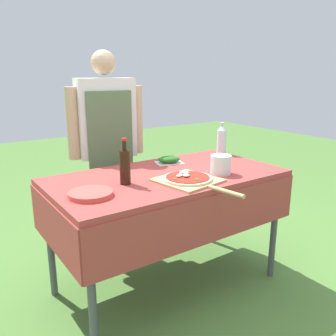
{
  "coord_description": "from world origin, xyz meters",
  "views": [
    {
      "loc": [
        -1.22,
        -1.76,
        1.41
      ],
      "look_at": [
        0.01,
        0.0,
        0.82
      ],
      "focal_mm": 38.0,
      "sensor_mm": 36.0,
      "label": 1
    }
  ],
  "objects_px": {
    "pizza_on_peel": "(189,179)",
    "plate_stack": "(91,194)",
    "person_cook": "(107,138)",
    "water_bottle": "(222,139)",
    "oil_bottle": "(125,166)",
    "prep_table": "(167,187)",
    "mixing_tub": "(221,165)",
    "herb_container": "(169,160)"
  },
  "relations": [
    {
      "from": "water_bottle",
      "to": "plate_stack",
      "type": "distance_m",
      "value": 1.28
    },
    {
      "from": "oil_bottle",
      "to": "plate_stack",
      "type": "xyz_separation_m",
      "value": [
        -0.25,
        -0.08,
        -0.09
      ]
    },
    {
      "from": "oil_bottle",
      "to": "herb_container",
      "type": "height_order",
      "value": "oil_bottle"
    },
    {
      "from": "prep_table",
      "to": "water_bottle",
      "type": "xyz_separation_m",
      "value": [
        0.67,
        0.23,
        0.2
      ]
    },
    {
      "from": "plate_stack",
      "to": "pizza_on_peel",
      "type": "bearing_deg",
      "value": -9.13
    },
    {
      "from": "water_bottle",
      "to": "mixing_tub",
      "type": "height_order",
      "value": "water_bottle"
    },
    {
      "from": "mixing_tub",
      "to": "plate_stack",
      "type": "xyz_separation_m",
      "value": [
        -0.84,
        0.07,
        -0.05
      ]
    },
    {
      "from": "prep_table",
      "to": "pizza_on_peel",
      "type": "relative_size",
      "value": 2.54
    },
    {
      "from": "mixing_tub",
      "to": "oil_bottle",
      "type": "bearing_deg",
      "value": 165.15
    },
    {
      "from": "herb_container",
      "to": "plate_stack",
      "type": "distance_m",
      "value": 0.8
    },
    {
      "from": "prep_table",
      "to": "pizza_on_peel",
      "type": "distance_m",
      "value": 0.22
    },
    {
      "from": "pizza_on_peel",
      "to": "plate_stack",
      "type": "relative_size",
      "value": 2.48
    },
    {
      "from": "oil_bottle",
      "to": "mixing_tub",
      "type": "height_order",
      "value": "oil_bottle"
    },
    {
      "from": "pizza_on_peel",
      "to": "plate_stack",
      "type": "xyz_separation_m",
      "value": [
        -0.57,
        0.09,
        -0.0
      ]
    },
    {
      "from": "person_cook",
      "to": "oil_bottle",
      "type": "xyz_separation_m",
      "value": [
        -0.23,
        -0.71,
        -0.03
      ]
    },
    {
      "from": "person_cook",
      "to": "plate_stack",
      "type": "distance_m",
      "value": 0.93
    },
    {
      "from": "person_cook",
      "to": "mixing_tub",
      "type": "bearing_deg",
      "value": 121.03
    },
    {
      "from": "mixing_tub",
      "to": "plate_stack",
      "type": "height_order",
      "value": "mixing_tub"
    },
    {
      "from": "pizza_on_peel",
      "to": "mixing_tub",
      "type": "distance_m",
      "value": 0.27
    },
    {
      "from": "person_cook",
      "to": "pizza_on_peel",
      "type": "bearing_deg",
      "value": 104.61
    },
    {
      "from": "pizza_on_peel",
      "to": "oil_bottle",
      "type": "xyz_separation_m",
      "value": [
        -0.33,
        0.17,
        0.09
      ]
    },
    {
      "from": "prep_table",
      "to": "water_bottle",
      "type": "relative_size",
      "value": 5.94
    },
    {
      "from": "person_cook",
      "to": "water_bottle",
      "type": "height_order",
      "value": "person_cook"
    },
    {
      "from": "prep_table",
      "to": "herb_container",
      "type": "xyz_separation_m",
      "value": [
        0.17,
        0.22,
        0.11
      ]
    },
    {
      "from": "oil_bottle",
      "to": "prep_table",
      "type": "bearing_deg",
      "value": 4.65
    },
    {
      "from": "person_cook",
      "to": "oil_bottle",
      "type": "height_order",
      "value": "person_cook"
    },
    {
      "from": "pizza_on_peel",
      "to": "water_bottle",
      "type": "xyz_separation_m",
      "value": [
        0.65,
        0.43,
        0.1
      ]
    },
    {
      "from": "prep_table",
      "to": "herb_container",
      "type": "bearing_deg",
      "value": 52.66
    },
    {
      "from": "prep_table",
      "to": "oil_bottle",
      "type": "relative_size",
      "value": 5.53
    },
    {
      "from": "oil_bottle",
      "to": "pizza_on_peel",
      "type": "bearing_deg",
      "value": -28.22
    },
    {
      "from": "prep_table",
      "to": "plate_stack",
      "type": "bearing_deg",
      "value": -169.02
    },
    {
      "from": "plate_stack",
      "to": "herb_container",
      "type": "bearing_deg",
      "value": 24.45
    },
    {
      "from": "person_cook",
      "to": "herb_container",
      "type": "distance_m",
      "value": 0.54
    },
    {
      "from": "person_cook",
      "to": "mixing_tub",
      "type": "distance_m",
      "value": 0.94
    },
    {
      "from": "water_bottle",
      "to": "plate_stack",
      "type": "height_order",
      "value": "water_bottle"
    },
    {
      "from": "pizza_on_peel",
      "to": "plate_stack",
      "type": "distance_m",
      "value": 0.58
    },
    {
      "from": "prep_table",
      "to": "mixing_tub",
      "type": "xyz_separation_m",
      "value": [
        0.28,
        -0.18,
        0.14
      ]
    },
    {
      "from": "herb_container",
      "to": "water_bottle",
      "type": "bearing_deg",
      "value": 0.8
    },
    {
      "from": "herb_container",
      "to": "person_cook",
      "type": "bearing_deg",
      "value": 118.63
    },
    {
      "from": "prep_table",
      "to": "mixing_tub",
      "type": "relative_size",
      "value": 11.24
    },
    {
      "from": "oil_bottle",
      "to": "water_bottle",
      "type": "distance_m",
      "value": 1.01
    },
    {
      "from": "water_bottle",
      "to": "pizza_on_peel",
      "type": "bearing_deg",
      "value": -146.75
    }
  ]
}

